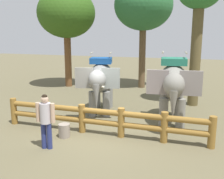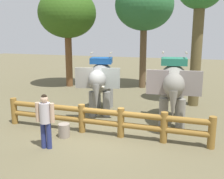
# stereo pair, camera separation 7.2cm
# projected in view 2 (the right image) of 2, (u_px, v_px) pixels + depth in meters

# --- Properties ---
(ground_plane) EXTENTS (60.00, 60.00, 0.00)m
(ground_plane) POSITION_uv_depth(u_px,v_px,m) (103.00, 133.00, 9.65)
(ground_plane) COLOR brown
(log_fence) EXTENTS (7.67, 0.26, 1.05)m
(log_fence) POSITION_uv_depth(u_px,v_px,m) (101.00, 118.00, 9.36)
(log_fence) COLOR olive
(log_fence) RESTS_ON ground
(elephant_near_left) EXTENTS (2.07, 3.26, 2.73)m
(elephant_near_left) POSITION_uv_depth(u_px,v_px,m) (101.00, 80.00, 11.76)
(elephant_near_left) COLOR gray
(elephant_near_left) RESTS_ON ground
(elephant_center) EXTENTS (1.90, 3.37, 2.86)m
(elephant_center) POSITION_uv_depth(u_px,v_px,m) (173.00, 84.00, 10.35)
(elephant_center) COLOR gray
(elephant_center) RESTS_ON ground
(tourist_woman_in_black) EXTENTS (0.62, 0.37, 1.76)m
(tourist_woman_in_black) POSITION_uv_depth(u_px,v_px,m) (45.00, 117.00, 8.14)
(tourist_woman_in_black) COLOR navy
(tourist_woman_in_black) RESTS_ON ground
(tree_far_left) EXTENTS (2.04, 2.04, 6.39)m
(tree_far_left) POSITION_uv_depth(u_px,v_px,m) (200.00, 1.00, 12.27)
(tree_far_left) COLOR brown
(tree_far_left) RESTS_ON ground
(tree_back_center) EXTENTS (3.75, 3.75, 6.43)m
(tree_back_center) POSITION_uv_depth(u_px,v_px,m) (67.00, 14.00, 17.08)
(tree_back_center) COLOR brown
(tree_back_center) RESTS_ON ground
(tree_far_right) EXTENTS (3.69, 3.69, 6.85)m
(tree_far_right) POSITION_uv_depth(u_px,v_px,m) (144.00, 6.00, 16.53)
(tree_far_right) COLOR brown
(tree_far_right) RESTS_ON ground
(feed_bucket) EXTENTS (0.40, 0.40, 0.47)m
(feed_bucket) POSITION_uv_depth(u_px,v_px,m) (64.00, 130.00, 9.21)
(feed_bucket) COLOR gray
(feed_bucket) RESTS_ON ground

